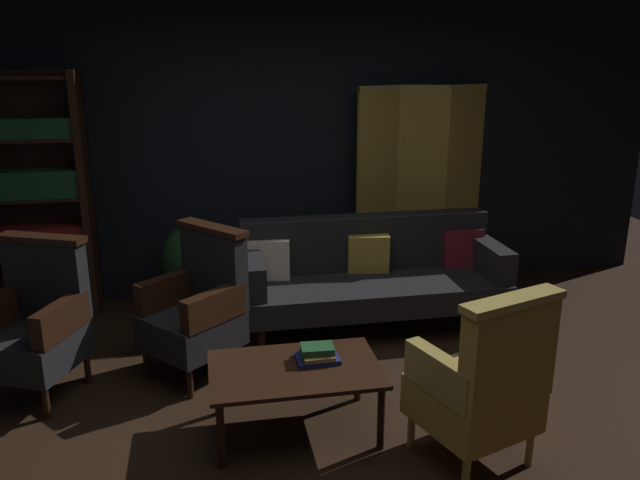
# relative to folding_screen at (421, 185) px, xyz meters

# --- Properties ---
(ground_plane) EXTENTS (10.00, 10.00, 0.00)m
(ground_plane) POSITION_rel_folding_screen_xyz_m (-1.24, -2.27, -0.99)
(ground_plane) COLOR black
(back_wall) EXTENTS (7.20, 0.10, 2.80)m
(back_wall) POSITION_rel_folding_screen_xyz_m (-1.24, 0.18, 0.41)
(back_wall) COLOR black
(back_wall) RESTS_ON ground_plane
(folding_screen) EXTENTS (1.30, 0.28, 1.90)m
(folding_screen) POSITION_rel_folding_screen_xyz_m (0.00, 0.00, 0.00)
(folding_screen) COLOR #B29338
(folding_screen) RESTS_ON ground_plane
(bookshelf) EXTENTS (0.90, 0.32, 2.05)m
(bookshelf) POSITION_rel_folding_screen_xyz_m (-3.39, -0.07, 0.07)
(bookshelf) COLOR black
(bookshelf) RESTS_ON ground_plane
(velvet_couch) EXTENTS (2.12, 0.78, 0.88)m
(velvet_couch) POSITION_rel_folding_screen_xyz_m (-0.69, -0.81, -0.53)
(velvet_couch) COLOR black
(velvet_couch) RESTS_ON ground_plane
(coffee_table) EXTENTS (1.00, 0.64, 0.42)m
(coffee_table) POSITION_rel_folding_screen_xyz_m (-1.54, -2.25, -0.61)
(coffee_table) COLOR black
(coffee_table) RESTS_ON ground_plane
(armchair_gilt_accent) EXTENTS (0.73, 0.73, 1.04)m
(armchair_gilt_accent) POSITION_rel_folding_screen_xyz_m (-0.60, -2.75, -0.50)
(armchair_gilt_accent) COLOR tan
(armchair_gilt_accent) RESTS_ON ground_plane
(armchair_wing_left) EXTENTS (0.76, 0.76, 1.04)m
(armchair_wing_left) POSITION_rel_folding_screen_xyz_m (-3.13, -1.47, -0.50)
(armchair_wing_left) COLOR black
(armchair_wing_left) RESTS_ON ground_plane
(armchair_wing_right) EXTENTS (0.81, 0.81, 1.04)m
(armchair_wing_right) POSITION_rel_folding_screen_xyz_m (-2.09, -1.39, -0.50)
(armchair_wing_right) COLOR black
(armchair_wing_right) RESTS_ON ground_plane
(potted_plant) EXTENTS (0.49, 0.49, 0.79)m
(potted_plant) POSITION_rel_folding_screen_xyz_m (-2.14, -0.33, -0.53)
(potted_plant) COLOR brown
(potted_plant) RESTS_ON ground_plane
(book_navy_cloth) EXTENTS (0.26, 0.20, 0.03)m
(book_navy_cloth) POSITION_rel_folding_screen_xyz_m (-1.40, -2.19, -0.55)
(book_navy_cloth) COLOR navy
(book_navy_cloth) RESTS_ON coffee_table
(book_tan_leather) EXTENTS (0.19, 0.19, 0.02)m
(book_tan_leather) POSITION_rel_folding_screen_xyz_m (-1.40, -2.19, -0.52)
(book_tan_leather) COLOR #9E7A47
(book_tan_leather) RESTS_ON book_navy_cloth
(book_green_cloth) EXTENTS (0.20, 0.15, 0.04)m
(book_green_cloth) POSITION_rel_folding_screen_xyz_m (-1.40, -2.19, -0.49)
(book_green_cloth) COLOR #1E4C28
(book_green_cloth) RESTS_ON book_tan_leather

